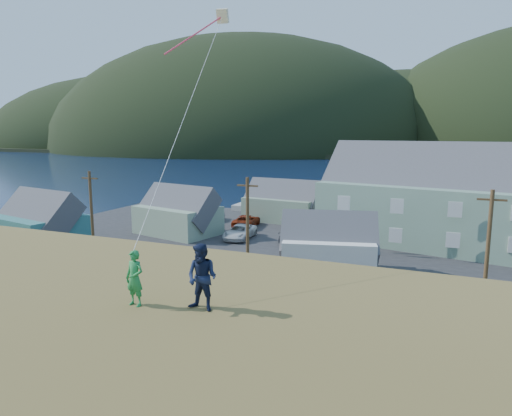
{
  "coord_description": "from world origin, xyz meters",
  "views": [
    {
      "loc": [
        10.48,
        -27.97,
        11.74
      ],
      "look_at": [
        3.67,
        -11.65,
        8.8
      ],
      "focal_mm": 32.0,
      "sensor_mm": 36.0,
      "label": 1
    }
  ],
  "objects_px": {
    "shed_palegreen_near": "(178,212)",
    "kite_flyer_green": "(135,278)",
    "shed_palegreen_far": "(283,202)",
    "shed_white": "(329,245)",
    "shed_teal": "(38,222)",
    "wharf": "(327,207)",
    "kite_flyer_navy": "(202,277)",
    "lodge": "(511,204)"
  },
  "relations": [
    {
      "from": "shed_white",
      "to": "shed_palegreen_far",
      "type": "bearing_deg",
      "value": 105.01
    },
    {
      "from": "shed_palegreen_near",
      "to": "shed_teal",
      "type": "bearing_deg",
      "value": -119.78
    },
    {
      "from": "wharf",
      "to": "kite_flyer_navy",
      "type": "bearing_deg",
      "value": -79.4
    },
    {
      "from": "kite_flyer_navy",
      "to": "shed_white",
      "type": "bearing_deg",
      "value": 99.66
    },
    {
      "from": "kite_flyer_navy",
      "to": "shed_teal",
      "type": "bearing_deg",
      "value": 146.98
    },
    {
      "from": "lodge",
      "to": "kite_flyer_navy",
      "type": "relative_size",
      "value": 21.92
    },
    {
      "from": "shed_teal",
      "to": "kite_flyer_navy",
      "type": "relative_size",
      "value": 5.82
    },
    {
      "from": "shed_white",
      "to": "shed_palegreen_far",
      "type": "height_order",
      "value": "shed_palegreen_far"
    },
    {
      "from": "wharf",
      "to": "lodge",
      "type": "xyz_separation_m",
      "value": [
        22.47,
        -18.75,
        4.55
      ]
    },
    {
      "from": "wharf",
      "to": "shed_white",
      "type": "xyz_separation_m",
      "value": [
        7.83,
        -31.42,
        1.98
      ]
    },
    {
      "from": "wharf",
      "to": "kite_flyer_green",
      "type": "relative_size",
      "value": 17.4
    },
    {
      "from": "lodge",
      "to": "kite_flyer_navy",
      "type": "xyz_separation_m",
      "value": [
        -11.58,
        -39.4,
        3.07
      ]
    },
    {
      "from": "shed_palegreen_far",
      "to": "shed_teal",
      "type": "bearing_deg",
      "value": -122.34
    },
    {
      "from": "shed_palegreen_far",
      "to": "kite_flyer_green",
      "type": "relative_size",
      "value": 7.15
    },
    {
      "from": "shed_teal",
      "to": "shed_palegreen_far",
      "type": "height_order",
      "value": "shed_teal"
    },
    {
      "from": "shed_palegreen_near",
      "to": "kite_flyer_navy",
      "type": "height_order",
      "value": "kite_flyer_navy"
    },
    {
      "from": "wharf",
      "to": "shed_palegreen_near",
      "type": "bearing_deg",
      "value": -116.56
    },
    {
      "from": "shed_palegreen_near",
      "to": "kite_flyer_green",
      "type": "distance_m",
      "value": 41.04
    },
    {
      "from": "shed_white",
      "to": "lodge",
      "type": "bearing_deg",
      "value": 27.02
    },
    {
      "from": "kite_flyer_green",
      "to": "lodge",
      "type": "bearing_deg",
      "value": 76.73
    },
    {
      "from": "lodge",
      "to": "shed_teal",
      "type": "bearing_deg",
      "value": -148.8
    },
    {
      "from": "lodge",
      "to": "shed_teal",
      "type": "height_order",
      "value": "lodge"
    },
    {
      "from": "lodge",
      "to": "shed_white",
      "type": "bearing_deg",
      "value": -127.31
    },
    {
      "from": "shed_white",
      "to": "shed_palegreen_far",
      "type": "relative_size",
      "value": 0.84
    },
    {
      "from": "lodge",
      "to": "shed_palegreen_near",
      "type": "bearing_deg",
      "value": -160.06
    },
    {
      "from": "shed_teal",
      "to": "kite_flyer_green",
      "type": "xyz_separation_m",
      "value": [
        30.86,
        -24.25,
        5.26
      ]
    },
    {
      "from": "shed_palegreen_far",
      "to": "kite_flyer_navy",
      "type": "xyz_separation_m",
      "value": [
        14.14,
        -46.85,
        5.47
      ]
    },
    {
      "from": "lodge",
      "to": "shed_palegreen_near",
      "type": "relative_size",
      "value": 3.62
    },
    {
      "from": "shed_white",
      "to": "kite_flyer_navy",
      "type": "distance_m",
      "value": 27.5
    },
    {
      "from": "shed_palegreen_near",
      "to": "shed_white",
      "type": "distance_m",
      "value": 21.13
    },
    {
      "from": "shed_teal",
      "to": "kite_flyer_green",
      "type": "relative_size",
      "value": 6.82
    },
    {
      "from": "lodge",
      "to": "shed_teal",
      "type": "relative_size",
      "value": 3.76
    },
    {
      "from": "shed_palegreen_far",
      "to": "shed_white",
      "type": "bearing_deg",
      "value": -54.64
    },
    {
      "from": "shed_palegreen_near",
      "to": "kite_flyer_green",
      "type": "bearing_deg",
      "value": -45.84
    },
    {
      "from": "shed_palegreen_near",
      "to": "kite_flyer_green",
      "type": "height_order",
      "value": "kite_flyer_green"
    },
    {
      "from": "wharf",
      "to": "shed_palegreen_far",
      "type": "relative_size",
      "value": 2.43
    },
    {
      "from": "wharf",
      "to": "shed_teal",
      "type": "height_order",
      "value": "shed_teal"
    },
    {
      "from": "lodge",
      "to": "shed_palegreen_far",
      "type": "height_order",
      "value": "lodge"
    },
    {
      "from": "lodge",
      "to": "kite_flyer_green",
      "type": "height_order",
      "value": "lodge"
    },
    {
      "from": "shed_teal",
      "to": "lodge",
      "type": "bearing_deg",
      "value": 30.8
    },
    {
      "from": "shed_white",
      "to": "kite_flyer_navy",
      "type": "bearing_deg",
      "value": -97.31
    },
    {
      "from": "kite_flyer_green",
      "to": "shed_teal",
      "type": "bearing_deg",
      "value": 147.14
    }
  ]
}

